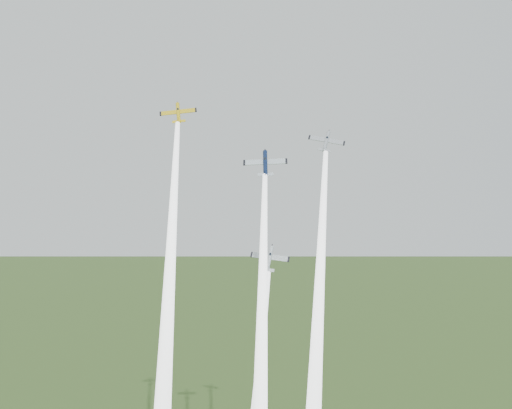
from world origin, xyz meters
The scene contains 7 objects.
plane_yellow centered at (-15.99, 1.13, 110.29)m, with size 7.48×7.42×1.17m, color gold, non-canonical shape.
smoke_trail_yellow centered at (-13.23, -21.50, 86.07)m, with size 2.36×2.36×60.13m, color white, non-canonical shape.
plane_navy centered at (1.57, -1.17, 100.00)m, with size 8.70×8.63×1.36m, color #0E1B3D, non-canonical shape.
smoke_trail_navy centered at (1.90, -22.57, 77.26)m, with size 2.36×2.36×56.06m, color white, non-canonical shape.
plane_silver_right centered at (13.61, 1.52, 104.49)m, with size 7.35×7.30×1.15m, color #A7ADB5, non-canonical shape.
smoke_trail_silver_right centered at (11.28, -21.24, 80.18)m, with size 2.36×2.36×60.36m, color white, non-canonical shape.
plane_silver_low centered at (2.64, -8.79, 82.06)m, with size 7.26×7.20×1.14m, color #AEB7BD, non-canonical shape.
Camera 1 is at (6.19, -126.52, 93.51)m, focal length 45.00 mm.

